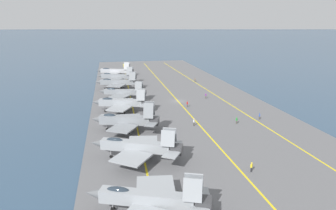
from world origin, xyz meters
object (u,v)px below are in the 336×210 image
parked_jet_fifth (123,92)px  crew_red_vest (187,104)px  parked_jet_second (137,146)px  parked_jet_fourth (122,103)px  crew_green_vest (237,120)px  crew_white_vest (194,122)px  crew_yellow_vest (251,167)px  crew_blue_vest (259,116)px  crew_purple_vest (206,95)px  parked_jet_seventh (117,76)px  parked_jet_third (126,120)px  parked_jet_sixth (118,82)px  crew_brown_vest (195,80)px  parked_jet_nearest (149,199)px  parked_jet_eighth (115,71)px

parked_jet_fifth → crew_red_vest: (-11.55, -17.69, -1.68)m
parked_jet_second → parked_jet_fourth: size_ratio=1.06×
crew_green_vest → parked_jet_fourth: bearing=60.8°
parked_jet_fourth → crew_white_vest: bearing=-131.5°
crew_yellow_vest → crew_white_vest: (23.72, 2.99, 0.03)m
parked_jet_fifth → crew_blue_vest: size_ratio=9.08×
parked_jet_fourth → crew_yellow_vest: 42.69m
crew_blue_vest → crew_purple_vest: bearing=15.6°
parked_jet_fifth → crew_blue_vest: bearing=-128.7°
parked_jet_seventh → crew_green_vest: parked_jet_seventh is taller
parked_jet_third → parked_jet_fifth: size_ratio=1.01×
parked_jet_sixth → crew_red_vest: (-27.70, -18.75, -1.73)m
parked_jet_sixth → crew_brown_vest: 32.34m
crew_purple_vest → crew_red_vest: size_ratio=1.03×
crew_green_vest → parked_jet_nearest: bearing=140.7°
parked_jet_third → parked_jet_second: bearing=-176.3°
parked_jet_second → crew_purple_vest: parked_jet_second is taller
parked_jet_nearest → crew_yellow_vest: size_ratio=9.54×
parked_jet_nearest → crew_yellow_vest: bearing=-65.9°
parked_jet_eighth → crew_purple_vest: parked_jet_eighth is taller
crew_red_vest → crew_yellow_vest: crew_red_vest is taller
parked_jet_nearest → parked_jet_third: parked_jet_third is taller
crew_purple_vest → crew_green_vest: bearing=178.9°
parked_jet_third → crew_blue_vest: bearing=-86.8°
crew_purple_vest → crew_yellow_vest: crew_purple_vest is taller
crew_white_vest → parked_jet_eighth: bearing=12.8°
parked_jet_second → crew_blue_vest: 36.77m
parked_jet_fifth → crew_green_vest: parked_jet_fifth is taller
parked_jet_nearest → crew_yellow_vest: (8.04, -17.98, -1.38)m
parked_jet_eighth → parked_jet_third: bearing=-179.6°
parked_jet_eighth → crew_white_vest: bearing=-167.2°
parked_jet_fourth → crew_blue_vest: (-13.06, -33.72, -1.80)m
parked_jet_second → crew_green_vest: bearing=-59.0°
parked_jet_seventh → parked_jet_eighth: parked_jet_seventh is taller
crew_blue_vest → crew_yellow_vest: crew_yellow_vest is taller
parked_jet_second → parked_jet_eighth: bearing=1.0°
parked_jet_fourth → parked_jet_nearest: bearing=-178.5°
parked_jet_nearest → crew_blue_vest: bearing=-44.5°
crew_purple_vest → parked_jet_nearest: bearing=155.3°
crew_red_vest → crew_white_vest: 16.15m
parked_jet_sixth → crew_white_vest: bearing=-159.6°
parked_jet_fifth → crew_green_vest: bearing=-137.6°
parked_jet_eighth → crew_brown_vest: parked_jet_eighth is taller
parked_jet_fourth → crew_red_vest: parked_jet_fourth is taller
parked_jet_seventh → crew_white_vest: (-56.50, -16.08, -1.64)m
parked_jet_fourth → parked_jet_fifth: 13.18m
parked_jet_seventh → crew_purple_vest: bearing=-139.6°
parked_jet_eighth → crew_brown_vest: bearing=-123.6°
parked_jet_fourth → crew_white_vest: size_ratio=9.00×
crew_yellow_vest → crew_white_vest: bearing=7.2°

